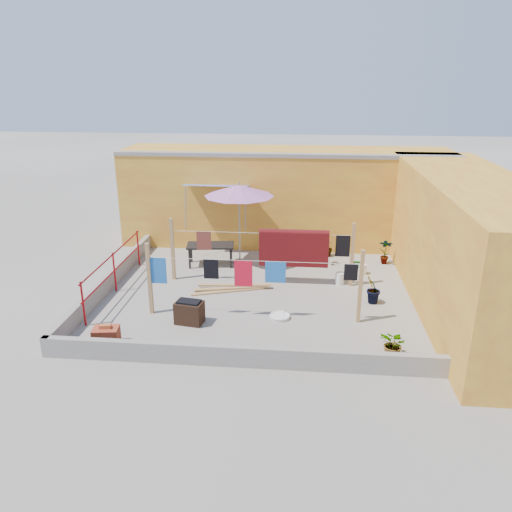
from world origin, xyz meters
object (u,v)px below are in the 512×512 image
object	(u,v)px
green_hose	(357,264)
patio_umbrella	(239,191)
brick_stack	(106,336)
brazier	(189,312)
white_basin	(280,316)
water_jug_b	(363,269)
plant_back_a	(317,251)
water_jug_a	(340,278)
outdoor_table	(210,247)

from	to	relation	value
green_hose	patio_umbrella	bearing A→B (deg)	-178.58
brick_stack	green_hose	bearing A→B (deg)	42.82
green_hose	brazier	bearing A→B (deg)	-135.24
white_basin	green_hose	bearing A→B (deg)	60.07
patio_umbrella	white_basin	xyz separation A→B (m)	(1.44, -3.72, -2.23)
brazier	water_jug_b	size ratio (longest dim) A/B	2.05
water_jug_b	plant_back_a	world-z (taller)	plant_back_a
water_jug_a	plant_back_a	distance (m)	1.71
brick_stack	water_jug_b	size ratio (longest dim) A/B	1.75
water_jug_b	plant_back_a	xyz separation A→B (m)	(-1.35, 0.73, 0.25)
outdoor_table	green_hose	xyz separation A→B (m)	(4.50, 0.41, -0.57)
brick_stack	water_jug_b	bearing A→B (deg)	38.45
patio_umbrella	water_jug_b	world-z (taller)	patio_umbrella
brazier	white_basin	bearing A→B (deg)	12.13
patio_umbrella	white_basin	world-z (taller)	patio_umbrella
brick_stack	plant_back_a	xyz separation A→B (m)	(4.61, 5.46, 0.20)
water_jug_a	green_hose	size ratio (longest dim) A/B	0.79
patio_umbrella	plant_back_a	distance (m)	3.03
outdoor_table	brick_stack	distance (m)	5.23
green_hose	outdoor_table	bearing A→B (deg)	-174.84
white_basin	green_hose	distance (m)	4.40
brick_stack	white_basin	xyz separation A→B (m)	(3.67, 1.62, -0.16)
brazier	brick_stack	bearing A→B (deg)	-143.19
patio_umbrella	plant_back_a	xyz separation A→B (m)	(2.38, 0.12, -1.87)
patio_umbrella	brazier	size ratio (longest dim) A/B	3.88
patio_umbrella	brazier	distance (m)	4.67
patio_umbrella	brick_stack	distance (m)	6.15
water_jug_b	green_hose	size ratio (longest dim) A/B	0.70
plant_back_a	outdoor_table	bearing A→B (deg)	-172.37
plant_back_a	patio_umbrella	bearing A→B (deg)	-177.15
outdoor_table	brazier	distance (m)	3.88
patio_umbrella	water_jug_b	bearing A→B (deg)	-9.36
brazier	water_jug_a	bearing A→B (deg)	36.55
brick_stack	water_jug_a	bearing A→B (deg)	36.63
patio_umbrella	outdoor_table	bearing A→B (deg)	-159.86
outdoor_table	white_basin	xyz separation A→B (m)	(2.30, -3.40, -0.56)
brazier	green_hose	distance (m)	6.06
brazier	white_basin	distance (m)	2.17
white_basin	brazier	bearing A→B (deg)	-167.87
patio_umbrella	water_jug_b	xyz separation A→B (m)	(3.73, -0.61, -2.12)
brazier	plant_back_a	xyz separation A→B (m)	(3.04, 4.29, 0.13)
brazier	water_jug_a	distance (m)	4.56
water_jug_b	green_hose	distance (m)	0.72
brick_stack	water_jug_b	xyz separation A→B (m)	(5.96, 4.73, -0.05)
brazier	plant_back_a	distance (m)	5.26
water_jug_a	water_jug_b	bearing A→B (deg)	49.19
brick_stack	water_jug_b	distance (m)	7.61
patio_umbrella	brazier	xyz separation A→B (m)	(-0.66, -4.17, -2.00)
patio_umbrella	brick_stack	size ratio (longest dim) A/B	4.55
plant_back_a	brick_stack	bearing A→B (deg)	-130.16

